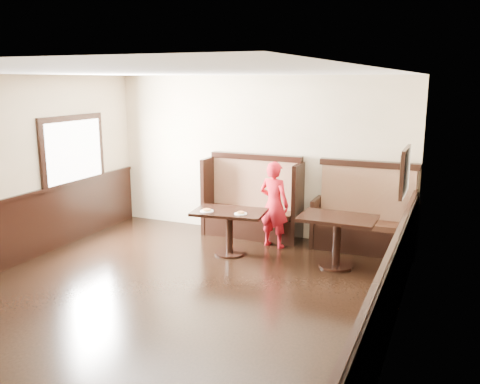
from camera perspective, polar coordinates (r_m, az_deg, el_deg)
The scene contains 9 objects.
ground at distance 6.39m, azimuth -9.93°, elevation -12.94°, with size 7.00×7.00×0.00m, color black.
room_shell at distance 6.51m, azimuth -11.00°, elevation -6.13°, with size 7.00×7.00×7.00m.
booth_main at distance 8.98m, azimuth 1.47°, elevation -1.66°, with size 1.75×0.72×1.45m.
booth_neighbor at distance 8.49m, azimuth 13.80°, elevation -3.20°, with size 1.65×0.72×1.45m.
table_main at distance 8.02m, azimuth -1.20°, elevation -3.26°, with size 1.20×0.83×0.71m.
table_neighbor at distance 7.62m, azimuth 10.86°, elevation -4.13°, with size 1.11×0.73×0.77m.
child at distance 8.35m, azimuth 3.84°, elevation -1.42°, with size 0.52×0.34×1.44m, color red.
pizza_plate_left at distance 7.94m, azimuth -3.76°, elevation -2.09°, with size 0.21×0.21×0.04m.
pizza_plate_right at distance 7.77m, azimuth 0.08°, elevation -2.40°, with size 0.20×0.20×0.04m.
Camera 1 is at (3.24, -4.79, 2.73)m, focal length 38.00 mm.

